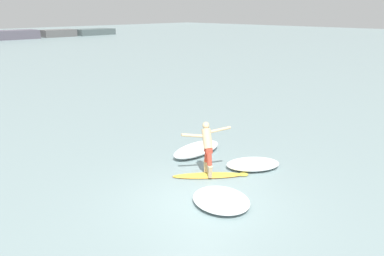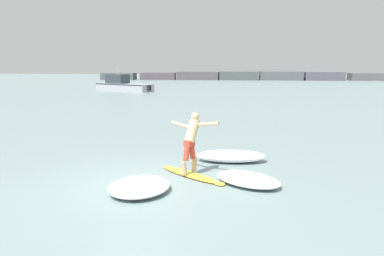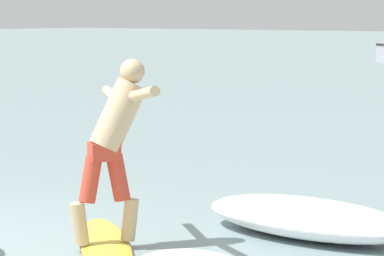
{
  "view_description": "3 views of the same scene",
  "coord_description": "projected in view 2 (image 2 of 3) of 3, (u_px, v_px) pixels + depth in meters",
  "views": [
    {
      "loc": [
        -6.69,
        -6.16,
        4.99
      ],
      "look_at": [
        1.72,
        2.02,
        1.25
      ],
      "focal_mm": 35.0,
      "sensor_mm": 36.0,
      "label": 1
    },
    {
      "loc": [
        2.29,
        -8.82,
        2.99
      ],
      "look_at": [
        1.3,
        1.78,
        1.16
      ],
      "focal_mm": 35.0,
      "sensor_mm": 36.0,
      "label": 2
    },
    {
      "loc": [
        6.87,
        -4.76,
        2.09
      ],
      "look_at": [
        1.3,
        2.16,
        0.98
      ],
      "focal_mm": 85.0,
      "sensor_mm": 36.0,
      "label": 3
    }
  ],
  "objects": [
    {
      "name": "wave_foam_at_tail",
      "position": [
        231.0,
        156.0,
        11.56
      ],
      "size": [
        2.17,
        0.99,
        0.35
      ],
      "color": "white",
      "rests_on": "ground"
    },
    {
      "name": "rock_jetty_breakwater",
      "position": [
        261.0,
        76.0,
        69.29
      ],
      "size": [
        60.64,
        4.72,
        1.6
      ],
      "color": "#4F5654",
      "rests_on": "ground"
    },
    {
      "name": "wave_foam_beside",
      "position": [
        248.0,
        179.0,
        9.39
      ],
      "size": [
        2.06,
        1.93,
        0.26
      ],
      "color": "white",
      "rests_on": "ground"
    },
    {
      "name": "ground_plane",
      "position": [
        134.0,
        185.0,
        9.37
      ],
      "size": [
        200.0,
        200.0,
        0.0
      ],
      "primitive_type": "plane",
      "color": "gray"
    },
    {
      "name": "wave_foam_at_nose",
      "position": [
        139.0,
        186.0,
        8.84
      ],
      "size": [
        1.7,
        1.9,
        0.26
      ],
      "color": "white",
      "rests_on": "ground"
    },
    {
      "name": "fishing_boat_near_jetty",
      "position": [
        122.0,
        85.0,
        42.02
      ],
      "size": [
        7.88,
        5.26,
        2.7
      ],
      "color": "#ACADB5",
      "rests_on": "ground"
    },
    {
      "name": "surfer",
      "position": [
        192.0,
        137.0,
        10.06
      ],
      "size": [
        1.4,
        0.95,
        1.64
      ],
      "color": "#D0B083",
      "rests_on": "surfboard"
    },
    {
      "name": "surfboard",
      "position": [
        190.0,
        174.0,
        10.12
      ],
      "size": [
        2.01,
        1.85,
        0.2
      ],
      "color": "yellow",
      "rests_on": "ground"
    }
  ]
}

